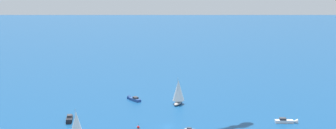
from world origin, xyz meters
The scene contains 7 objects.
ground_plane centered at (0.00, 0.00, 0.00)m, with size 2000.00×2000.00×0.00m, color navy.
sailboat_inshore centered at (-4.06, 35.72, 4.12)m, with size 7.03×5.43×9.03m.
motorboat_trailing centered at (11.30, 40.00, 0.76)m, with size 9.75×2.86×2.81m.
motorboat_mid_cluster centered at (44.33, 11.75, 0.73)m, with size 9.30×6.83×2.72m.
motorboat_outer_ring_b centered at (-1.83, -49.88, 0.72)m, with size 3.81×9.48×2.68m.
sailboat_outer_ring_e centered at (34.44, -9.46, 6.03)m, with size 10.56×7.37×13.21m.
marker_buoy centered at (-2.00, 11.77, 0.39)m, with size 1.10×1.10×2.10m.
Camera 1 is at (-173.93, 20.13, 54.14)m, focal length 47.97 mm.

